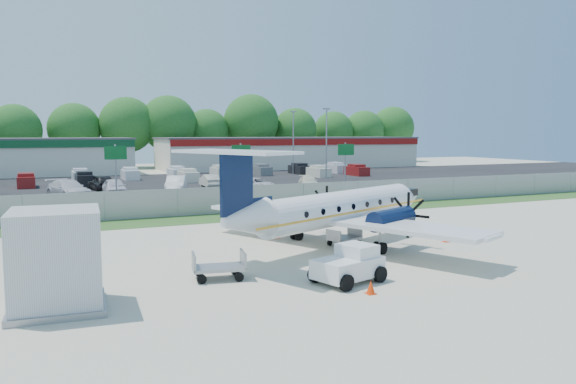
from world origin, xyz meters
name	(u,v)px	position (x,y,z in m)	size (l,w,h in m)	color
ground	(335,246)	(0.00, 0.00, 0.00)	(170.00, 170.00, 0.00)	beige
grass_verge	(253,216)	(0.00, 12.00, 0.01)	(170.00, 4.00, 0.02)	#2D561E
access_road	(223,204)	(0.00, 19.00, 0.01)	(170.00, 8.00, 0.02)	black
parking_lot	(168,184)	(0.00, 40.00, 0.01)	(170.00, 32.00, 0.02)	black
perimeter_fence	(244,199)	(0.00, 14.00, 1.00)	(120.00, 0.06, 1.99)	gray
building_east	(290,152)	(26.00, 61.98, 2.63)	(44.40, 12.40, 5.24)	silver
sign_left	(116,161)	(-8.00, 22.91, 3.61)	(1.80, 0.26, 5.00)	gray
sign_mid	(241,159)	(3.00, 22.91, 3.61)	(1.80, 0.26, 5.00)	gray
sign_right	(346,157)	(14.00, 22.91, 3.61)	(1.80, 0.26, 5.00)	gray
light_pole_ne	(326,139)	(20.00, 38.00, 5.23)	(0.90, 0.35, 9.09)	gray
light_pole_se	(293,138)	(20.00, 48.00, 5.23)	(0.90, 0.35, 9.09)	gray
tree_line	(124,168)	(0.00, 74.00, 0.00)	(112.00, 6.00, 14.00)	#1E5B1A
aircraft	(337,208)	(0.09, 0.02, 2.01)	(16.72, 16.23, 5.20)	white
pushback_tug	(350,264)	(-2.94, -6.38, 0.70)	(3.07, 2.60, 1.47)	white
baggage_cart_near	(344,238)	(0.53, 0.00, 0.43)	(1.97, 1.50, 0.91)	gray
baggage_cart_far	(219,267)	(-7.58, -3.84, 0.52)	(2.31, 1.63, 1.11)	gray
service_container	(56,263)	(-13.72, -5.36, 1.58)	(3.28, 3.28, 3.39)	silver
cone_nose	(446,238)	(6.10, -1.45, 0.22)	(0.33, 0.33, 0.47)	#F73707
cone_port_wing	(371,288)	(-3.11, -8.20, 0.24)	(0.35, 0.35, 0.50)	#F73707
cone_starboard_wing	(276,234)	(-1.89, 3.45, 0.26)	(0.38, 0.38, 0.54)	#F73707
road_car_west	(52,218)	(-13.20, 16.69, 0.00)	(2.78, 6.03, 1.67)	silver
road_car_mid	(252,200)	(3.34, 20.97, 0.00)	(1.82, 4.48, 1.30)	maroon
road_car_east	(520,190)	(32.29, 17.92, 0.00)	(2.02, 5.02, 1.71)	silver
parked_car_a	(69,198)	(-11.41, 29.19, 0.00)	(2.35, 5.78, 1.68)	silver
parked_car_b	(115,196)	(-7.34, 29.37, 0.00)	(1.97, 4.90, 1.67)	silver
parked_car_c	(176,193)	(-1.38, 29.77, 0.00)	(1.79, 5.14, 1.69)	silver
parked_car_d	(256,190)	(6.81, 28.90, 0.00)	(2.12, 4.60, 1.28)	silver
parked_car_e	(308,188)	(12.65, 28.42, 0.00)	(1.87, 4.59, 1.33)	beige
parked_car_f	(102,190)	(-7.87, 35.43, 0.00)	(1.95, 4.84, 1.65)	black
parked_car_g	(210,187)	(3.38, 34.25, 0.00)	(1.48, 4.25, 1.40)	beige
far_parking_rows	(159,181)	(0.00, 45.00, 0.00)	(56.00, 10.00, 1.60)	gray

